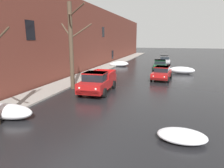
% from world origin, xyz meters
% --- Properties ---
extents(ground_plane, '(200.00, 200.00, 0.00)m').
position_xyz_m(ground_plane, '(0.00, 0.00, 0.00)').
color(ground_plane, black).
extents(left_sidewalk_slab, '(2.51, 80.00, 0.12)m').
position_xyz_m(left_sidewalk_slab, '(-6.27, 18.00, 0.06)').
color(left_sidewalk_slab, gray).
rests_on(left_sidewalk_slab, ground).
extents(brick_townhouse_facade, '(0.63, 80.00, 9.09)m').
position_xyz_m(brick_townhouse_facade, '(-8.03, 18.00, 4.54)').
color(brick_townhouse_facade, brown).
rests_on(brick_townhouse_facade, ground).
extents(snow_bank_near_corner_left, '(3.08, 1.39, 0.76)m').
position_xyz_m(snow_bank_near_corner_left, '(-4.93, 3.04, 0.38)').
color(snow_bank_near_corner_left, white).
rests_on(snow_bank_near_corner_left, ground).
extents(snow_bank_along_left_kerb, '(2.09, 1.38, 0.48)m').
position_xyz_m(snow_bank_along_left_kerb, '(4.22, 3.14, 0.24)').
color(snow_bank_along_left_kerb, white).
rests_on(snow_bank_along_left_kerb, ground).
extents(snow_bank_mid_block_left, '(2.83, 1.02, 0.69)m').
position_xyz_m(snow_bank_mid_block_left, '(-4.88, 25.80, 0.32)').
color(snow_bank_mid_block_left, white).
rests_on(snow_bank_mid_block_left, ground).
extents(snow_bank_near_corner_right, '(3.14, 1.44, 0.88)m').
position_xyz_m(snow_bank_near_corner_right, '(4.83, 21.43, 0.43)').
color(snow_bank_near_corner_right, white).
rests_on(snow_bank_near_corner_right, ground).
extents(snow_bank_along_right_kerb, '(2.63, 1.20, 0.75)m').
position_xyz_m(snow_bank_along_right_kerb, '(-4.61, 26.48, 0.37)').
color(snow_bank_along_right_kerb, white).
rests_on(snow_bank_along_right_kerb, ground).
extents(bare_tree_second_along_sidewalk, '(3.27, 2.80, 7.28)m').
position_xyz_m(bare_tree_second_along_sidewalk, '(-4.71, 10.32, 3.91)').
color(bare_tree_second_along_sidewalk, '#4C3D2D').
rests_on(bare_tree_second_along_sidewalk, ground).
extents(pickup_truck_red_approaching_near_lane, '(2.33, 4.95, 1.76)m').
position_xyz_m(pickup_truck_red_approaching_near_lane, '(-2.12, 9.70, 0.88)').
color(pickup_truck_red_approaching_near_lane, red).
rests_on(pickup_truck_red_approaching_near_lane, ground).
extents(sedan_red_parked_kerbside_close, '(2.14, 4.11, 1.42)m').
position_xyz_m(sedan_red_parked_kerbside_close, '(2.58, 16.67, 0.75)').
color(sedan_red_parked_kerbside_close, red).
rests_on(sedan_red_parked_kerbside_close, ground).
extents(sedan_green_parked_kerbside_mid, '(2.21, 4.19, 1.42)m').
position_xyz_m(sedan_green_parked_kerbside_mid, '(1.89, 23.61, 0.75)').
color(sedan_green_parked_kerbside_mid, '#1E5633').
rests_on(sedan_green_parked_kerbside_mid, ground).
extents(sedan_silver_parked_far_down_block, '(2.17, 4.42, 1.42)m').
position_xyz_m(sedan_silver_parked_far_down_block, '(2.18, 30.88, 0.75)').
color(sedan_silver_parked_far_down_block, '#B7B7BC').
rests_on(sedan_silver_parked_far_down_block, ground).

